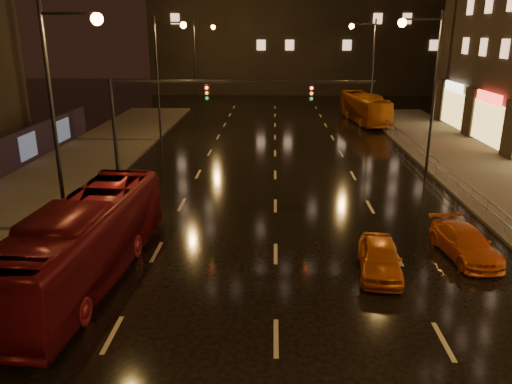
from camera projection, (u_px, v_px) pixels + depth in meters
ground at (275, 184)px, 30.26m from camera, size 140.00×140.00×0.00m
sidewalk_left at (16, 208)px, 25.93m from camera, size 7.00×70.00×0.15m
traffic_signal at (189, 105)px, 28.98m from camera, size 15.31×0.32×6.20m
railing_right at (459, 181)px, 27.74m from camera, size 0.05×56.00×1.00m
bus_red at (84, 242)px, 18.10m from camera, size 3.28×11.13×3.06m
bus_curb at (364, 108)px, 50.33m from camera, size 3.75×10.57×2.88m
taxi_near at (380, 258)px, 18.89m from camera, size 1.95×3.95×1.29m
taxi_far at (465, 243)px, 20.31m from camera, size 2.16×4.29×1.20m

